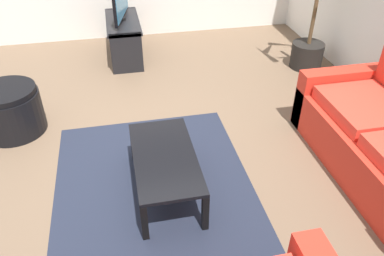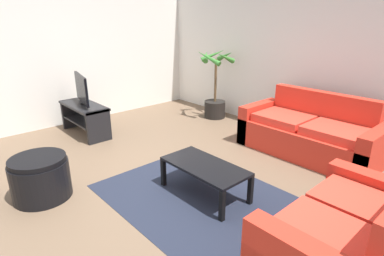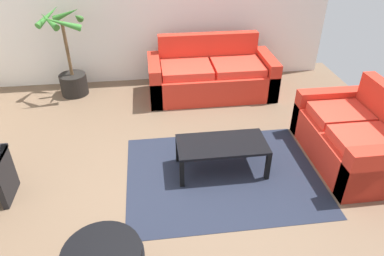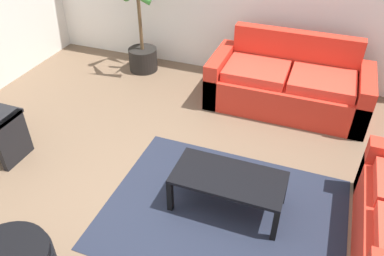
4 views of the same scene
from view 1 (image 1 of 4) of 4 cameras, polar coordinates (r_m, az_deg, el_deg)
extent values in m
plane|color=brown|center=(3.88, -9.79, -2.86)|extent=(6.60, 6.60, 0.00)
cube|color=red|center=(4.33, 20.92, 4.44)|extent=(0.18, 0.90, 0.62)
cube|color=red|center=(3.87, 24.34, 2.79)|extent=(0.77, 0.66, 0.12)
cube|color=black|center=(5.57, -10.30, 15.32)|extent=(1.10, 0.45, 0.04)
cube|color=black|center=(5.67, -10.01, 12.69)|extent=(1.02, 0.39, 0.03)
cube|color=black|center=(6.14, -10.35, 14.70)|extent=(0.06, 0.41, 0.54)
cube|color=black|center=(5.18, -9.66, 10.86)|extent=(0.06, 0.41, 0.54)
cube|color=black|center=(5.48, -10.64, 18.26)|extent=(0.84, 0.23, 0.48)
cube|color=teal|center=(5.48, -10.40, 18.27)|extent=(0.78, 0.19, 0.43)
cylinder|color=black|center=(5.56, -10.35, 15.71)|extent=(0.10, 0.10, 0.04)
cube|color=black|center=(3.14, -4.11, -4.30)|extent=(1.02, 0.51, 0.03)
cube|color=black|center=(3.63, -8.71, -2.29)|extent=(0.05, 0.05, 0.35)
cube|color=black|center=(2.91, -7.08, -13.72)|extent=(0.05, 0.05, 0.35)
cube|color=black|center=(3.66, -1.57, -1.42)|extent=(0.05, 0.05, 0.35)
cube|color=black|center=(2.95, 1.98, -12.43)|extent=(0.05, 0.05, 0.35)
cube|color=#1E2333|center=(3.37, -5.56, -9.24)|extent=(2.20, 1.70, 0.01)
cylinder|color=black|center=(5.53, 16.70, 10.34)|extent=(0.43, 0.43, 0.34)
cylinder|color=brown|center=(5.32, 17.80, 16.15)|extent=(0.05, 0.05, 0.85)
cylinder|color=black|center=(4.36, -25.34, 2.06)|extent=(0.64, 0.64, 0.43)
cylinder|color=black|center=(4.24, -26.17, 4.85)|extent=(0.60, 0.60, 0.06)
camera|label=2|loc=(2.02, -89.67, -13.42)|focal=29.12mm
camera|label=3|loc=(4.35, -62.31, 23.23)|focal=33.29mm
camera|label=4|loc=(2.88, -70.43, 22.61)|focal=35.50mm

